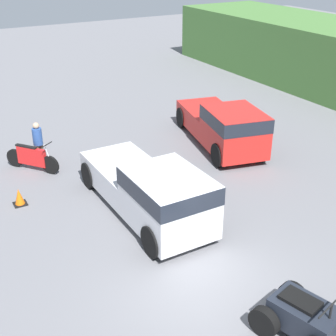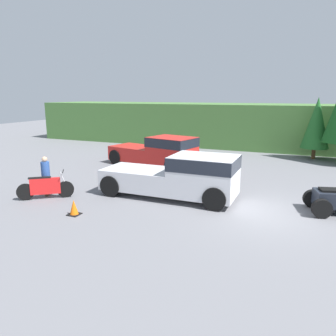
{
  "view_description": "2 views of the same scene",
  "coord_description": "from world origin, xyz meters",
  "px_view_note": "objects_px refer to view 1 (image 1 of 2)",
  "views": [
    {
      "loc": [
        7.53,
        -5.11,
        7.58
      ],
      "look_at": [
        -4.25,
        1.65,
        0.95
      ],
      "focal_mm": 50.0,
      "sensor_mm": 36.0,
      "label": 1
    },
    {
      "loc": [
        1.43,
        -11.62,
        4.2
      ],
      "look_at": [
        -4.25,
        1.65,
        0.95
      ],
      "focal_mm": 35.0,
      "sensor_mm": 36.0,
      "label": 2
    }
  ],
  "objects_px": {
    "dirt_bike": "(32,158)",
    "pickup_truck_red": "(225,125)",
    "traffic_cone": "(19,197)",
    "quad_atv": "(304,318)",
    "rider_person": "(38,142)",
    "pickup_truck_second": "(152,190)"
  },
  "relations": [
    {
      "from": "pickup_truck_second",
      "to": "rider_person",
      "type": "relative_size",
      "value": 3.36
    },
    {
      "from": "dirt_bike",
      "to": "rider_person",
      "type": "bearing_deg",
      "value": 90.31
    },
    {
      "from": "quad_atv",
      "to": "pickup_truck_second",
      "type": "bearing_deg",
      "value": 170.46
    },
    {
      "from": "dirt_bike",
      "to": "traffic_cone",
      "type": "distance_m",
      "value": 2.51
    },
    {
      "from": "rider_person",
      "to": "pickup_truck_red",
      "type": "bearing_deg",
      "value": 43.99
    },
    {
      "from": "dirt_bike",
      "to": "pickup_truck_red",
      "type": "bearing_deg",
      "value": 38.49
    },
    {
      "from": "dirt_bike",
      "to": "rider_person",
      "type": "distance_m",
      "value": 0.63
    },
    {
      "from": "pickup_truck_red",
      "to": "pickup_truck_second",
      "type": "bearing_deg",
      "value": -43.72
    },
    {
      "from": "traffic_cone",
      "to": "pickup_truck_red",
      "type": "bearing_deg",
      "value": 93.27
    },
    {
      "from": "pickup_truck_red",
      "to": "traffic_cone",
      "type": "xyz_separation_m",
      "value": [
        0.47,
        -8.3,
        -0.73
      ]
    },
    {
      "from": "quad_atv",
      "to": "rider_person",
      "type": "height_order",
      "value": "rider_person"
    },
    {
      "from": "pickup_truck_red",
      "to": "rider_person",
      "type": "distance_m",
      "value": 7.21
    },
    {
      "from": "pickup_truck_red",
      "to": "dirt_bike",
      "type": "relative_size",
      "value": 3.11
    },
    {
      "from": "pickup_truck_second",
      "to": "rider_person",
      "type": "distance_m",
      "value": 5.7
    },
    {
      "from": "pickup_truck_second",
      "to": "quad_atv",
      "type": "bearing_deg",
      "value": 5.22
    },
    {
      "from": "pickup_truck_red",
      "to": "quad_atv",
      "type": "height_order",
      "value": "pickup_truck_red"
    },
    {
      "from": "traffic_cone",
      "to": "quad_atv",
      "type": "bearing_deg",
      "value": 24.21
    },
    {
      "from": "traffic_cone",
      "to": "rider_person",
      "type": "bearing_deg",
      "value": 151.14
    },
    {
      "from": "dirt_bike",
      "to": "quad_atv",
      "type": "height_order",
      "value": "quad_atv"
    },
    {
      "from": "pickup_truck_red",
      "to": "rider_person",
      "type": "xyz_separation_m",
      "value": [
        -2.07,
        -6.9,
        -0.06
      ]
    },
    {
      "from": "quad_atv",
      "to": "traffic_cone",
      "type": "bearing_deg",
      "value": -170.96
    },
    {
      "from": "pickup_truck_second",
      "to": "rider_person",
      "type": "xyz_separation_m",
      "value": [
        -5.38,
        -1.87,
        -0.07
      ]
    }
  ]
}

